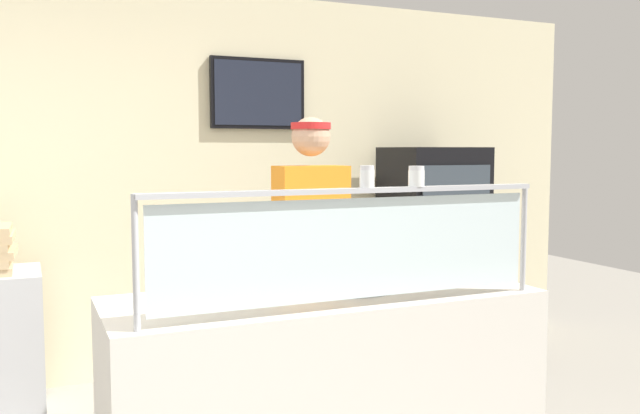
{
  "coord_description": "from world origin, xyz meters",
  "views": [
    {
      "loc": [
        -0.24,
        -2.31,
        1.59
      ],
      "look_at": [
        0.95,
        0.39,
        1.33
      ],
      "focal_mm": 37.55,
      "sensor_mm": 36.0,
      "label": 1
    }
  ],
  "objects_px": {
    "pizza_tray": "(352,285)",
    "pizza_server": "(363,280)",
    "worker_figure": "(312,257)",
    "pepper_flake_shaker": "(416,178)",
    "parmesan_shaker": "(367,178)",
    "drink_fridge": "(433,252)"
  },
  "relations": [
    {
      "from": "pizza_server",
      "to": "pepper_flake_shaker",
      "type": "bearing_deg",
      "value": -91.95
    },
    {
      "from": "pizza_server",
      "to": "parmesan_shaker",
      "type": "distance_m",
      "value": 0.6
    },
    {
      "from": "pizza_tray",
      "to": "pizza_server",
      "type": "xyz_separation_m",
      "value": [
        0.05,
        -0.02,
        0.02
      ]
    },
    {
      "from": "pepper_flake_shaker",
      "to": "worker_figure",
      "type": "height_order",
      "value": "worker_figure"
    },
    {
      "from": "pizza_tray",
      "to": "drink_fridge",
      "type": "height_order",
      "value": "drink_fridge"
    },
    {
      "from": "parmesan_shaker",
      "to": "pizza_server",
      "type": "bearing_deg",
      "value": 64.97
    },
    {
      "from": "worker_figure",
      "to": "drink_fridge",
      "type": "xyz_separation_m",
      "value": [
        1.42,
        0.98,
        -0.2
      ]
    },
    {
      "from": "parmesan_shaker",
      "to": "drink_fridge",
      "type": "bearing_deg",
      "value": 50.49
    },
    {
      "from": "worker_figure",
      "to": "drink_fridge",
      "type": "height_order",
      "value": "worker_figure"
    },
    {
      "from": "pizza_tray",
      "to": "pizza_server",
      "type": "height_order",
      "value": "pizza_server"
    },
    {
      "from": "pepper_flake_shaker",
      "to": "pizza_tray",
      "type": "bearing_deg",
      "value": 110.56
    },
    {
      "from": "pizza_tray",
      "to": "pizza_server",
      "type": "bearing_deg",
      "value": -23.23
    },
    {
      "from": "pizza_server",
      "to": "worker_figure",
      "type": "relative_size",
      "value": 0.16
    },
    {
      "from": "pizza_server",
      "to": "pepper_flake_shaker",
      "type": "height_order",
      "value": "pepper_flake_shaker"
    },
    {
      "from": "pepper_flake_shaker",
      "to": "drink_fridge",
      "type": "distance_m",
      "value": 2.44
    },
    {
      "from": "pepper_flake_shaker",
      "to": "worker_figure",
      "type": "relative_size",
      "value": 0.05
    },
    {
      "from": "pepper_flake_shaker",
      "to": "worker_figure",
      "type": "xyz_separation_m",
      "value": [
        -0.07,
        0.94,
        -0.47
      ]
    },
    {
      "from": "pepper_flake_shaker",
      "to": "drink_fridge",
      "type": "relative_size",
      "value": 0.05
    },
    {
      "from": "worker_figure",
      "to": "pepper_flake_shaker",
      "type": "bearing_deg",
      "value": -85.79
    },
    {
      "from": "pizza_server",
      "to": "parmesan_shaker",
      "type": "height_order",
      "value": "parmesan_shaker"
    },
    {
      "from": "pizza_tray",
      "to": "worker_figure",
      "type": "bearing_deg",
      "value": 84.43
    },
    {
      "from": "pizza_server",
      "to": "parmesan_shaker",
      "type": "bearing_deg",
      "value": -131.17
    }
  ]
}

